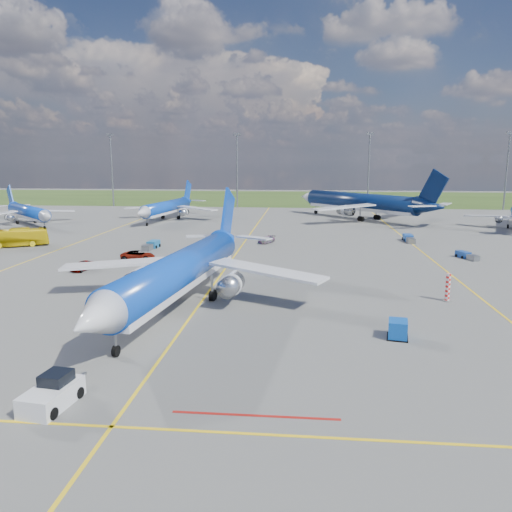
# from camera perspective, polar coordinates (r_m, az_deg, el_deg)

# --- Properties ---
(ground) EXTENTS (400.00, 400.00, 0.00)m
(ground) POSITION_cam_1_polar(r_m,az_deg,el_deg) (48.49, -7.51, -6.94)
(ground) COLOR #51514F
(ground) RESTS_ON ground
(grass_strip) EXTENTS (400.00, 80.00, 0.01)m
(grass_strip) POSITION_cam_1_polar(r_m,az_deg,el_deg) (195.77, 2.32, 6.66)
(grass_strip) COLOR #2D4719
(grass_strip) RESTS_ON ground
(taxiway_lines) EXTENTS (60.25, 160.00, 0.02)m
(taxiway_lines) POSITION_cam_1_polar(r_m,az_deg,el_deg) (74.85, -2.68, -0.44)
(taxiway_lines) COLOR yellow
(taxiway_lines) RESTS_ON ground
(floodlight_masts) EXTENTS (202.20, 0.50, 22.70)m
(floodlight_masts) POSITION_cam_1_polar(r_m,az_deg,el_deg) (154.93, 5.29, 10.13)
(floodlight_masts) COLOR slate
(floodlight_masts) RESTS_ON ground
(warning_post) EXTENTS (0.50, 0.50, 3.00)m
(warning_post) POSITION_cam_1_polar(r_m,az_deg,el_deg) (56.72, 21.07, -3.37)
(warning_post) COLOR red
(warning_post) RESTS_ON ground
(bg_jet_nw) EXTENTS (39.76, 39.56, 8.34)m
(bg_jet_nw) POSITION_cam_1_polar(r_m,az_deg,el_deg) (126.99, -24.48, 3.31)
(bg_jet_nw) COLOR #0C3EB4
(bg_jet_nw) RESTS_ON ground
(bg_jet_nnw) EXTENTS (30.48, 37.48, 8.98)m
(bg_jet_nnw) POSITION_cam_1_polar(r_m,az_deg,el_deg) (125.99, -10.11, 4.08)
(bg_jet_nnw) COLOR #0C3EB4
(bg_jet_nnw) RESTS_ON ground
(bg_jet_n) EXTENTS (58.79, 59.68, 12.47)m
(bg_jet_n) POSITION_cam_1_polar(r_m,az_deg,el_deg) (128.03, 11.72, 4.13)
(bg_jet_n) COLOR #07183F
(bg_jet_n) RESTS_ON ground
(main_airliner) EXTENTS (36.45, 44.98, 10.83)m
(main_airliner) POSITION_cam_1_polar(r_m,az_deg,el_deg) (52.24, -8.53, -5.65)
(main_airliner) COLOR #0C3EB4
(main_airliner) RESTS_ON ground
(pushback_tug) EXTENTS (2.66, 5.83, 1.94)m
(pushback_tug) POSITION_cam_1_polar(r_m,az_deg,el_deg) (34.00, -22.21, -14.33)
(pushback_tug) COLOR silver
(pushback_tug) RESTS_ON ground
(uld_container) EXTENTS (1.85, 2.16, 1.54)m
(uld_container) POSITION_cam_1_polar(r_m,az_deg,el_deg) (44.15, 15.90, -8.05)
(uld_container) COLOR #0C49AD
(uld_container) RESTS_ON ground
(apron_bus) EXTENTS (11.32, 7.58, 3.17)m
(apron_bus) POSITION_cam_1_polar(r_m,az_deg,el_deg) (95.46, -26.01, 1.90)
(apron_bus) COLOR yellow
(apron_bus) RESTS_ON ground
(service_car_a) EXTENTS (2.41, 4.17, 1.33)m
(service_car_a) POSITION_cam_1_polar(r_m,az_deg,el_deg) (71.57, -19.19, -1.05)
(service_car_a) COLOR #999999
(service_car_a) RESTS_ON ground
(service_car_b) EXTENTS (5.20, 2.77, 1.39)m
(service_car_b) POSITION_cam_1_polar(r_m,az_deg,el_deg) (76.72, -13.35, 0.07)
(service_car_b) COLOR #999999
(service_car_b) RESTS_ON ground
(service_car_c) EXTENTS (3.38, 4.41, 1.19)m
(service_car_c) POSITION_cam_1_polar(r_m,az_deg,el_deg) (89.70, 1.19, 1.87)
(service_car_c) COLOR #999999
(service_car_c) RESTS_ON ground
(baggage_tug_w) EXTENTS (2.64, 4.45, 0.97)m
(baggage_tug_w) POSITION_cam_1_polar(r_m,az_deg,el_deg) (82.19, 22.92, 0.04)
(baggage_tug_w) COLOR navy
(baggage_tug_w) RESTS_ON ground
(baggage_tug_c) EXTENTS (1.75, 5.34, 1.18)m
(baggage_tug_c) POSITION_cam_1_polar(r_m,az_deg,el_deg) (85.98, -11.87, 1.20)
(baggage_tug_c) COLOR #1A65A1
(baggage_tug_c) RESTS_ON ground
(baggage_tug_e) EXTENTS (1.58, 5.35, 1.20)m
(baggage_tug_e) POSITION_cam_1_polar(r_m,az_deg,el_deg) (95.38, 17.07, 1.91)
(baggage_tug_e) COLOR #194598
(baggage_tug_e) RESTS_ON ground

